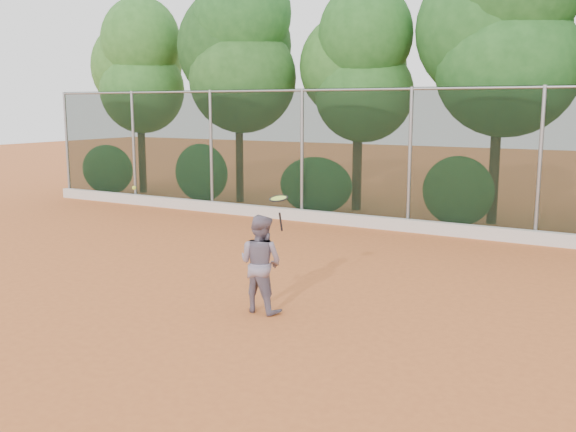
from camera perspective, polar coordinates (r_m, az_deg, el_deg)
The scene contains 7 objects.
ground at distance 10.08m, azimuth -2.85°, elevation -7.87°, with size 80.00×80.00×0.00m, color #CC6730.
concrete_curb at distance 16.04m, azimuth 10.38°, elevation -0.80°, with size 24.00×0.20×0.30m, color silver.
tennis_player at distance 9.58m, azimuth -2.45°, elevation -4.23°, with size 0.72×0.56×1.47m, color slate.
chainlink_fence at distance 15.99m, azimuth 10.78°, elevation 5.33°, with size 24.09×0.09×3.50m.
foliage_backdrop at distance 18.05m, azimuth 11.48°, elevation 13.88°, with size 23.70×3.63×7.55m.
tennis_racket at distance 9.14m, azimuth -0.82°, elevation 1.33°, with size 0.31×0.31×0.53m.
tennis_ball_in_flight at distance 10.57m, azimuth -13.52°, elevation 2.45°, with size 0.06×0.06×0.06m.
Camera 1 is at (5.19, -8.08, 3.05)m, focal length 40.00 mm.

